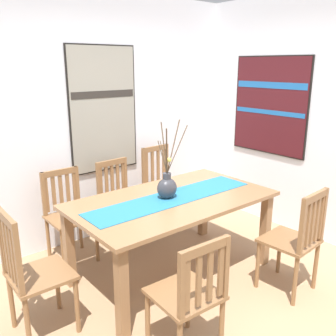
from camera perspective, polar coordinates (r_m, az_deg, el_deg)
The scene contains 13 objects.
ground_plane at distance 3.34m, azimuth 6.86°, elevation -20.25°, with size 6.40×6.40×0.03m, color #A37F5B.
wall_back at distance 4.24m, azimuth -11.01°, elevation 7.43°, with size 6.40×0.12×2.70m, color silver.
dining_table at distance 3.40m, azimuth 0.67°, elevation -6.26°, with size 1.82×1.03×0.77m.
table_runner at distance 3.37m, azimuth 0.68°, elevation -4.59°, with size 1.68×0.36×0.01m, color #236B93.
centerpiece_vase at distance 3.32m, azimuth -0.11°, elevation -2.81°, with size 0.27×0.25×0.71m.
chair_0 at distance 2.90m, azimuth -20.33°, elevation -14.71°, with size 0.42×0.42×0.99m.
chair_1 at distance 4.16m, azimuth -7.46°, elevation -4.77°, with size 0.45×0.45×0.92m.
chair_2 at distance 4.48m, azimuth -0.89°, elevation -2.90°, with size 0.44×0.44×0.99m.
chair_3 at distance 3.88m, azimuth -15.16°, elevation -6.71°, with size 0.42×0.42×0.92m.
chair_4 at distance 3.40m, azimuth 19.12°, elevation -10.25°, with size 0.45×0.45×0.95m.
chair_5 at distance 2.56m, azimuth 3.40°, elevation -18.91°, with size 0.44×0.44×0.91m.
painting_on_back_wall at distance 4.20m, azimuth -9.93°, elevation 8.85°, with size 0.82×0.05×1.38m.
painting_on_side_wall at distance 4.66m, azimuth 15.43°, elevation 9.26°, with size 0.05×1.03×1.16m.
Camera 1 is at (-1.99, -1.84, 1.94)m, focal length 39.60 mm.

